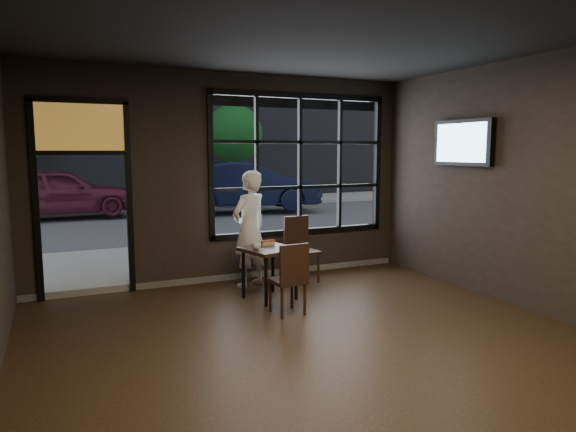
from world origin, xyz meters
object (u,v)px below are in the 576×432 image
chair_near (287,278)px  man (250,229)px  cafe_table (270,273)px  navy_car (245,186)px

chair_near → man: 1.50m
cafe_table → man: size_ratio=0.41×
cafe_table → chair_near: size_ratio=0.79×
chair_near → navy_car: bearing=-111.4°
cafe_table → navy_car: size_ratio=0.15×
man → cafe_table: bearing=65.2°
chair_near → man: size_ratio=0.52×
chair_near → navy_car: navy_car is taller
chair_near → man: bearing=-96.1°
man → chair_near: bearing=62.8°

